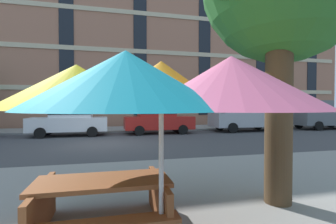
# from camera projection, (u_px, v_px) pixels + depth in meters

# --- Properties ---
(ground_plane) EXTENTS (120.00, 120.00, 0.00)m
(ground_plane) POSITION_uv_depth(u_px,v_px,m) (103.00, 144.00, 11.55)
(ground_plane) COLOR #424244
(sidewalk_far) EXTENTS (56.00, 3.60, 0.12)m
(sidewalk_far) POSITION_uv_depth(u_px,v_px,m) (105.00, 129.00, 18.15)
(sidewalk_far) COLOR gray
(sidewalk_far) RESTS_ON ground
(apartment_building) EXTENTS (46.55, 12.08, 16.00)m
(apartment_building) POSITION_uv_depth(u_px,v_px,m) (105.00, 47.00, 25.91)
(apartment_building) COLOR #A87056
(apartment_building) RESTS_ON ground
(sedan_white) EXTENTS (4.40, 1.98, 1.78)m
(sedan_white) POSITION_uv_depth(u_px,v_px,m) (70.00, 120.00, 14.65)
(sedan_white) COLOR silver
(sedan_white) RESTS_ON ground
(sedan_red) EXTENTS (4.40, 1.98, 1.78)m
(sedan_red) POSITION_uv_depth(u_px,v_px,m) (158.00, 119.00, 15.92)
(sedan_red) COLOR #B21E19
(sedan_red) RESTS_ON ground
(pickup_silver) EXTENTS (5.10, 2.12, 2.20)m
(pickup_silver) POSITION_uv_depth(u_px,v_px,m) (243.00, 117.00, 17.38)
(pickup_silver) COLOR #A8AAB2
(pickup_silver) RESTS_ON ground
(pickup_gray) EXTENTS (5.10, 2.12, 2.20)m
(pickup_gray) POSITION_uv_depth(u_px,v_px,m) (323.00, 116.00, 19.01)
(pickup_gray) COLOR slate
(pickup_gray) RESTS_ON ground
(patio_umbrella) EXTENTS (3.60, 3.35, 2.31)m
(patio_umbrella) POSITION_uv_depth(u_px,v_px,m) (161.00, 88.00, 2.96)
(patio_umbrella) COLOR silver
(patio_umbrella) RESTS_ON ground
(picnic_table) EXTENTS (1.81, 1.53, 0.77)m
(picnic_table) POSITION_uv_depth(u_px,v_px,m) (103.00, 200.00, 3.37)
(picnic_table) COLOR brown
(picnic_table) RESTS_ON ground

